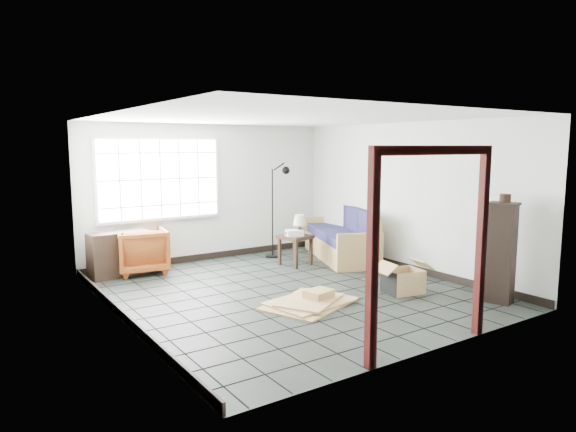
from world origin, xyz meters
TOP-DOWN VIEW (x-y plane):
  - ground at (0.00, 0.00)m, footprint 5.50×5.50m
  - room_shell at (0.00, 0.03)m, footprint 5.02×5.52m
  - window_panel at (-1.00, 2.70)m, footprint 2.32×0.08m
  - doorway_trim at (0.00, -2.70)m, footprint 1.80×0.08m
  - futon_sofa at (2.20, 1.34)m, footprint 1.61×2.41m
  - armchair at (-1.49, 2.40)m, footprint 0.94×0.89m
  - side_table at (1.06, 1.37)m, footprint 0.61×0.61m
  - table_lamp at (1.13, 1.32)m, footprint 0.26×0.26m
  - projector at (1.00, 1.32)m, footprint 0.36×0.33m
  - floor_lamp at (1.22, 2.18)m, footprint 0.54×0.34m
  - console_shelf at (-1.88, 2.39)m, footprint 1.01×0.49m
  - tall_shelf at (2.15, -2.11)m, footprint 0.40×0.46m
  - pot at (2.20, -2.09)m, footprint 0.18×0.18m
  - open_box at (1.39, -1.01)m, footprint 0.92×0.56m
  - cardboard_pile at (-0.12, -0.71)m, footprint 1.50×1.29m

SIDE VIEW (x-z plane):
  - ground at x=0.00m, z-range 0.00..0.00m
  - cardboard_pile at x=-0.12m, z-range -0.04..0.14m
  - open_box at x=1.39m, z-range -0.07..0.42m
  - futon_sofa at x=2.20m, z-range -0.14..0.86m
  - console_shelf at x=-1.88m, z-range 0.00..0.76m
  - armchair at x=-1.49m, z-range 0.00..0.86m
  - side_table at x=1.06m, z-range 0.18..0.74m
  - projector at x=1.00m, z-range 0.56..0.67m
  - tall_shelf at x=2.15m, z-range 0.01..1.43m
  - table_lamp at x=1.13m, z-range 0.64..1.01m
  - floor_lamp at x=1.22m, z-range 0.06..1.93m
  - doorway_trim at x=0.00m, z-range 0.28..2.48m
  - pot at x=2.20m, z-range 1.42..1.53m
  - window_panel at x=-1.00m, z-range 0.84..2.36m
  - room_shell at x=0.00m, z-range 0.37..2.98m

